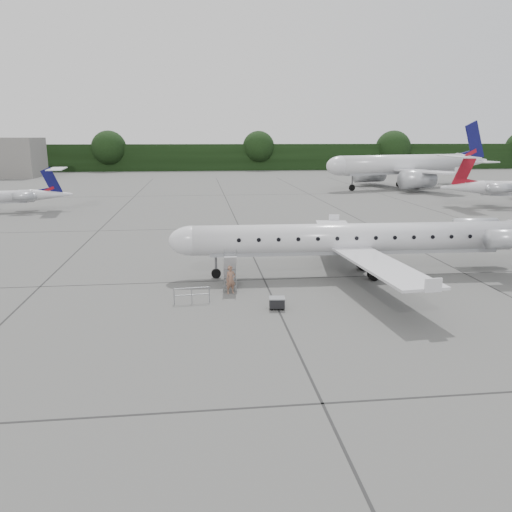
{
  "coord_description": "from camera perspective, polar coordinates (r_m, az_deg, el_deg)",
  "views": [
    {
      "loc": [
        -9.19,
        -27.74,
        10.18
      ],
      "look_at": [
        -5.4,
        4.96,
        2.3
      ],
      "focal_mm": 35.0,
      "sensor_mm": 36.0,
      "label": 1
    }
  ],
  "objects": [
    {
      "name": "ground",
      "position": [
        30.94,
        11.12,
        -6.01
      ],
      "size": [
        320.0,
        320.0,
        0.0
      ],
      "primitive_type": "plane",
      "color": "#5A5A57",
      "rests_on": "ground"
    },
    {
      "name": "main_regional_jet",
      "position": [
        37.62,
        11.28,
        3.65
      ],
      "size": [
        31.39,
        23.07,
        7.87
      ],
      "primitive_type": null,
      "rotation": [
        0.0,
        0.0,
        -0.03
      ],
      "color": "silver",
      "rests_on": "ground"
    },
    {
      "name": "baggage_cart",
      "position": [
        30.36,
        2.41,
        -5.36
      ],
      "size": [
        0.97,
        0.81,
        0.78
      ],
      "primitive_type": null,
      "rotation": [
        0.0,
        0.0,
        -0.09
      ],
      "color": "black",
      "rests_on": "ground"
    },
    {
      "name": "bg_narrowbody",
      "position": [
        105.86,
        16.42,
        11.04
      ],
      "size": [
        43.39,
        36.42,
        13.36
      ],
      "primitive_type": null,
      "rotation": [
        0.0,
        0.0,
        0.29
      ],
      "color": "silver",
      "rests_on": "ground"
    },
    {
      "name": "airstair",
      "position": [
        34.43,
        -3.0,
        -1.61
      ],
      "size": [
        0.93,
        2.52,
        2.47
      ],
      "primitive_type": null,
      "rotation": [
        0.0,
        0.0,
        -0.03
      ],
      "color": "silver",
      "rests_on": "ground"
    },
    {
      "name": "passenger",
      "position": [
        33.17,
        -2.91,
        -2.72
      ],
      "size": [
        0.79,
        0.64,
        1.89
      ],
      "primitive_type": "imported",
      "rotation": [
        0.0,
        0.0,
        0.31
      ],
      "color": "brown",
      "rests_on": "ground"
    },
    {
      "name": "treeline",
      "position": [
        158.12,
        -3.33,
        11.2
      ],
      "size": [
        260.0,
        4.0,
        8.0
      ],
      "primitive_type": "cube",
      "color": "black",
      "rests_on": "ground"
    },
    {
      "name": "safety_railing",
      "position": [
        31.55,
        -7.34,
        -4.52
      ],
      "size": [
        2.2,
        0.26,
        1.0
      ],
      "primitive_type": null,
      "rotation": [
        0.0,
        0.0,
        0.08
      ],
      "color": "gray",
      "rests_on": "ground"
    }
  ]
}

